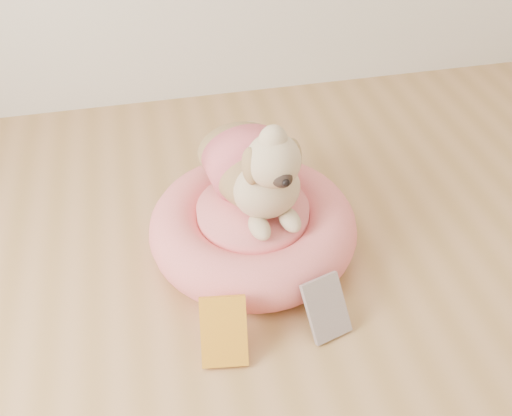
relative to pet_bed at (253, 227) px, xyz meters
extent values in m
cylinder|color=#DB6856|center=(0.00, 0.00, -0.04)|extent=(0.54, 0.54, 0.11)
torus|color=#DB6856|center=(0.00, 0.00, 0.00)|extent=(0.74, 0.74, 0.19)
cylinder|color=#DB6856|center=(0.00, 0.00, 0.05)|extent=(0.39, 0.39, 0.10)
cube|color=yellow|center=(-0.18, -0.43, 0.00)|extent=(0.16, 0.17, 0.18)
cube|color=white|center=(0.14, -0.41, 0.00)|extent=(0.16, 0.16, 0.17)
camera|label=1|loc=(-0.31, -1.46, 1.38)|focal=40.00mm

